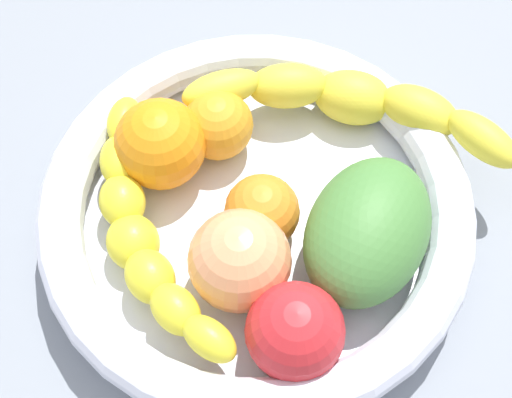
# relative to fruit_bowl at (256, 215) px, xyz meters

# --- Properties ---
(kitchen_counter) EXTENTS (1.20, 1.20, 0.03)m
(kitchen_counter) POSITION_rel_fruit_bowl_xyz_m (0.00, 0.00, -0.04)
(kitchen_counter) COLOR gray
(kitchen_counter) RESTS_ON ground
(fruit_bowl) EXTENTS (0.30, 0.30, 0.05)m
(fruit_bowl) POSITION_rel_fruit_bowl_xyz_m (0.00, 0.00, 0.00)
(fruit_bowl) COLOR white
(fruit_bowl) RESTS_ON kitchen_counter
(banana_draped_left) EXTENTS (0.19, 0.18, 0.05)m
(banana_draped_left) POSITION_rel_fruit_bowl_xyz_m (0.10, 0.04, 0.02)
(banana_draped_left) COLOR yellow
(banana_draped_left) RESTS_ON fruit_bowl
(banana_draped_right) EXTENTS (0.07, 0.22, 0.04)m
(banana_draped_right) POSITION_rel_fruit_bowl_xyz_m (-0.08, 0.02, 0.02)
(banana_draped_right) COLOR yellow
(banana_draped_right) RESTS_ON fruit_bowl
(orange_front) EXTENTS (0.06, 0.06, 0.06)m
(orange_front) POSITION_rel_fruit_bowl_xyz_m (-0.04, 0.07, 0.02)
(orange_front) COLOR orange
(orange_front) RESTS_ON fruit_bowl
(orange_mid_left) EXTENTS (0.05, 0.05, 0.05)m
(orange_mid_left) POSITION_rel_fruit_bowl_xyz_m (0.00, -0.01, 0.02)
(orange_mid_left) COLOR orange
(orange_mid_left) RESTS_ON fruit_bowl
(orange_mid_right) EXTENTS (0.05, 0.05, 0.05)m
(orange_mid_right) POSITION_rel_fruit_bowl_xyz_m (0.01, 0.07, 0.02)
(orange_mid_right) COLOR orange
(orange_mid_right) RESTS_ON fruit_bowl
(mango_green) EXTENTS (0.14, 0.13, 0.07)m
(mango_green) POSITION_rel_fruit_bowl_xyz_m (0.05, -0.06, 0.03)
(mango_green) COLOR #49833C
(mango_green) RESTS_ON fruit_bowl
(peach_blush) EXTENTS (0.07, 0.07, 0.07)m
(peach_blush) POSITION_rel_fruit_bowl_xyz_m (-0.03, -0.04, 0.03)
(peach_blush) COLOR #F99D67
(peach_blush) RESTS_ON fruit_bowl
(tomato_red) EXTENTS (0.06, 0.06, 0.06)m
(tomato_red) POSITION_rel_fruit_bowl_xyz_m (-0.02, -0.09, 0.02)
(tomato_red) COLOR red
(tomato_red) RESTS_ON fruit_bowl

